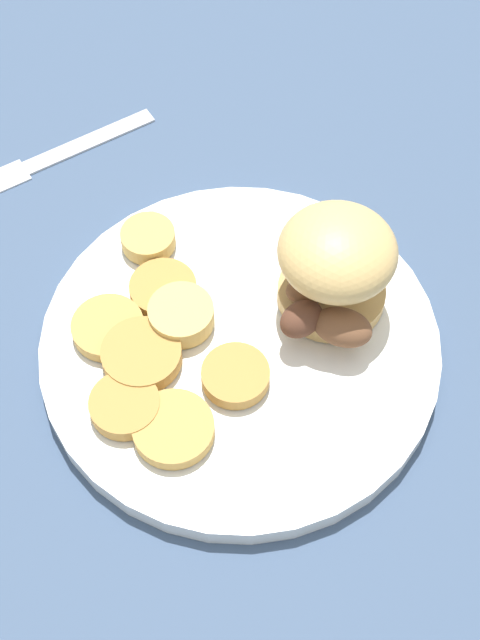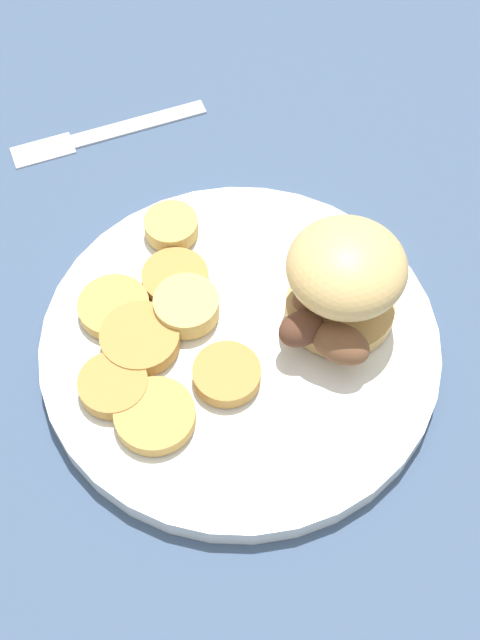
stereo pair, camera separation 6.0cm
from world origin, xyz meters
The scene contains 12 objects.
ground_plane centered at (0.00, 0.00, 0.00)m, with size 4.00×4.00×0.00m, color #3D5170.
dinner_plate centered at (0.00, 0.00, 0.01)m, with size 0.28×0.28×0.02m.
sandwich centered at (0.05, 0.05, 0.06)m, with size 0.09×0.10×0.08m.
potato_round_0 centered at (-0.06, 0.02, 0.02)m, with size 0.05×0.05×0.01m, color #BC8942.
potato_round_1 centered at (-0.02, -0.08, 0.02)m, with size 0.05×0.05×0.01m, color tan.
potato_round_2 centered at (-0.06, -0.04, 0.03)m, with size 0.05×0.05×0.01m, color #BC8942.
potato_round_3 centered at (0.01, -0.03, 0.02)m, with size 0.05×0.05×0.01m, color #BC8942.
potato_round_4 centered at (-0.04, 0.00, 0.03)m, with size 0.05×0.05×0.02m, color #DBB766.
potato_round_5 centered at (-0.09, 0.06, 0.03)m, with size 0.04×0.04×0.01m, color tan.
potato_round_6 centered at (-0.05, -0.08, 0.02)m, with size 0.05×0.05×0.01m, color #BC8942.
potato_round_7 centered at (-0.09, -0.02, 0.02)m, with size 0.05×0.05×0.01m, color tan.
fork centered at (-0.20, 0.13, 0.00)m, with size 0.12×0.14×0.00m.
Camera 2 is at (0.16, -0.28, 0.55)m, focal length 50.00 mm.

